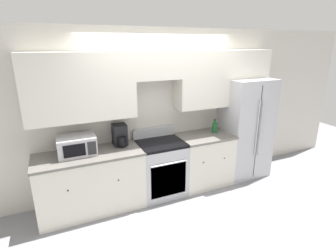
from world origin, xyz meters
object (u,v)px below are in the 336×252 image
at_px(oven_range, 161,168).
at_px(bottle, 215,127).
at_px(microwave, 77,145).
at_px(refrigerator, 244,128).

relative_size(oven_range, bottle, 4.39).
distance_m(oven_range, bottle, 1.17).
bearing_deg(oven_range, microwave, 177.69).
bearing_deg(refrigerator, bottle, 178.23).
bearing_deg(refrigerator, microwave, 179.83).
height_order(microwave, bottle, microwave).
height_order(refrigerator, bottle, refrigerator).
bearing_deg(microwave, oven_range, -2.31).
bearing_deg(refrigerator, oven_range, -178.58).
distance_m(microwave, bottle, 2.27).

